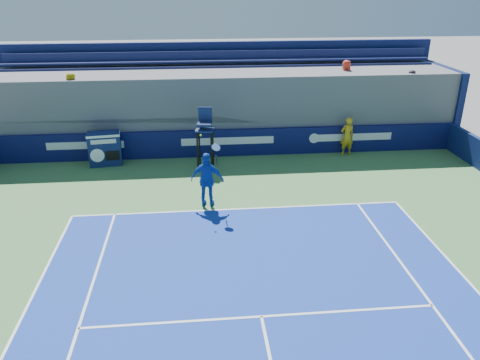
{
  "coord_description": "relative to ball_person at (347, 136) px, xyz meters",
  "views": [
    {
      "loc": [
        -1.32,
        -2.13,
        7.18
      ],
      "look_at": [
        0.0,
        11.5,
        1.25
      ],
      "focal_mm": 35.0,
      "sensor_mm": 36.0,
      "label": 1
    }
  ],
  "objects": [
    {
      "name": "stadium_seating",
      "position": [
        -5.2,
        2.41,
        0.98
      ],
      "size": [
        21.0,
        4.05,
        4.4
      ],
      "color": "#57575C",
      "rests_on": "ground"
    },
    {
      "name": "umpire_chair",
      "position": [
        -6.18,
        -0.89,
        0.67
      ],
      "size": [
        0.8,
        0.8,
        2.48
      ],
      "color": "black",
      "rests_on": "ground"
    },
    {
      "name": "tennis_player",
      "position": [
        -6.22,
        -4.45,
        0.11
      ],
      "size": [
        1.18,
        0.67,
        2.57
      ],
      "color": "#1544AB",
      "rests_on": "apron"
    },
    {
      "name": "back_hoarding",
      "position": [
        -5.19,
        0.36,
        -0.26
      ],
      "size": [
        20.4,
        0.21,
        1.2
      ],
      "color": "#0C0F44",
      "rests_on": "ground"
    },
    {
      "name": "ball_person",
      "position": [
        0.0,
        0.0,
        0.0
      ],
      "size": [
        0.67,
        0.49,
        1.69
      ],
      "primitive_type": "imported",
      "rotation": [
        0.0,
        0.0,
        3.29
      ],
      "color": "gold",
      "rests_on": "apron"
    },
    {
      "name": "match_clock",
      "position": [
        -10.32,
        -0.18,
        -0.11
      ],
      "size": [
        1.4,
        0.87,
        1.4
      ],
      "color": "#101D50",
      "rests_on": "ground"
    }
  ]
}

